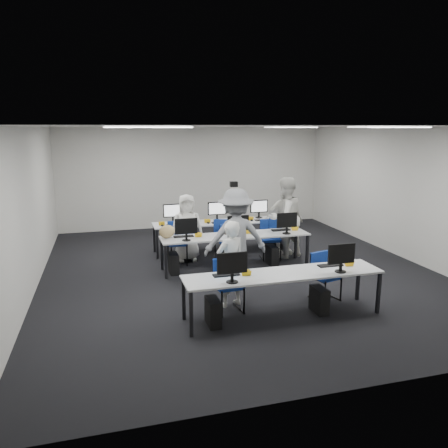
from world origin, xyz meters
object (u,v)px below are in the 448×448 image
object	(u,v)px
desk_mid	(236,237)
student_0	(230,264)
chair_6	(223,244)
student_1	(285,218)
chair_1	(325,285)
chair_5	(184,247)
desk_front	(283,276)
chair_7	(277,242)
photographer	(236,237)
chair_2	(178,251)
chair_3	(231,250)
student_3	(284,221)
chair_4	(270,246)
student_2	(187,228)
chair_0	(228,295)

from	to	relation	value
desk_mid	student_0	xyz separation A→B (m)	(-0.68, -1.95, 0.06)
chair_6	student_1	world-z (taller)	student_1
chair_1	chair_5	size ratio (longest dim) A/B	0.86
desk_front	student_0	distance (m)	0.95
chair_7	photographer	distance (m)	2.40
chair_2	student_1	size ratio (longest dim) A/B	0.49
chair_3	student_3	world-z (taller)	student_3
chair_4	student_3	world-z (taller)	student_3
student_3	desk_front	bearing A→B (deg)	-110.23
chair_1	student_2	distance (m)	3.54
desk_front	chair_1	bearing A→B (deg)	25.52
student_1	chair_1	bearing A→B (deg)	63.79
desk_mid	chair_4	world-z (taller)	chair_4
chair_3	chair_6	xyz separation A→B (m)	(-0.05, 0.49, 0.02)
chair_3	student_3	xyz separation A→B (m)	(1.39, 0.31, 0.54)
student_0	student_2	xyz separation A→B (m)	(-0.22, 2.77, 0.02)
chair_0	student_3	bearing A→B (deg)	47.39
desk_front	desk_mid	size ratio (longest dim) A/B	1.00
chair_6	chair_4	bearing A→B (deg)	-8.26
student_1	student_2	size ratio (longest dim) A/B	1.23
chair_4	student_0	distance (m)	2.97
chair_2	chair_4	size ratio (longest dim) A/B	1.04
chair_1	chair_2	world-z (taller)	chair_2
photographer	desk_front	bearing A→B (deg)	103.11
chair_2	student_3	xyz separation A→B (m)	(2.57, 0.09, 0.52)
chair_1	chair_5	bearing A→B (deg)	109.09
chair_3	student_1	size ratio (longest dim) A/B	0.45
student_2	student_3	distance (m)	2.33
chair_6	photographer	distance (m)	2.03
chair_0	chair_2	world-z (taller)	chair_2
chair_3	chair_5	xyz separation A→B (m)	(-1.01, 0.42, 0.04)
chair_0	student_2	size ratio (longest dim) A/B	0.57
chair_5	photographer	size ratio (longest dim) A/B	0.52
chair_3	chair_4	xyz separation A→B (m)	(0.94, 0.02, 0.01)
chair_1	student_2	size ratio (longest dim) A/B	0.54
chair_5	student_0	bearing A→B (deg)	-96.53
chair_5	desk_mid	bearing A→B (deg)	-53.84
chair_6	chair_7	bearing A→B (deg)	7.95
desk_mid	chair_2	bearing A→B (deg)	150.31
chair_1	chair_6	bearing A→B (deg)	93.98
photographer	chair_1	bearing A→B (deg)	141.29
student_1	photographer	xyz separation A→B (m)	(-1.63, -1.47, -0.00)
student_0	chair_5	bearing A→B (deg)	-103.87
chair_0	chair_4	bearing A→B (deg)	50.67
desk_front	student_0	bearing A→B (deg)	136.34
chair_6	chair_7	world-z (taller)	same
chair_3	chair_2	bearing A→B (deg)	158.32
chair_4	student_2	world-z (taller)	student_2
chair_6	student_0	world-z (taller)	student_0
chair_0	photographer	xyz separation A→B (m)	(0.49, 1.18, 0.66)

